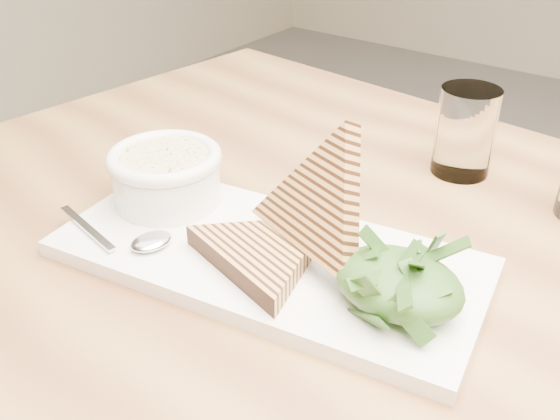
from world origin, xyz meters
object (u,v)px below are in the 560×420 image
Objects in this scene: platter at (267,257)px; glass_near at (465,132)px; soup_bowl at (167,182)px; table_top at (413,331)px.

platter is 0.30m from glass_near.
soup_bowl is 1.06× the size of glass_near.
platter is at bearing -4.30° from soup_bowl.
table_top is at bearing 7.41° from platter.
table_top is 3.25× the size of platter.
glass_near is at bearing 76.30° from platter.
soup_bowl reaches higher than table_top.
table_top is at bearing 1.66° from soup_bowl.
table_top is 11.74× the size of soup_bowl.
soup_bowl reaches higher than platter.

